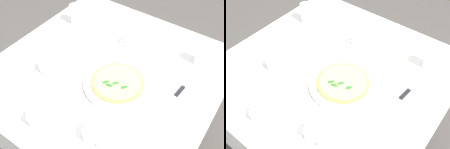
# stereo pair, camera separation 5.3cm
# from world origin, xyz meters

# --- Properties ---
(ground_plane) EXTENTS (8.00, 8.00, 0.00)m
(ground_plane) POSITION_xyz_m (0.00, 0.00, 0.00)
(ground_plane) COLOR #4C4742
(dining_table) EXTENTS (1.14, 1.14, 0.75)m
(dining_table) POSITION_xyz_m (0.00, 0.00, 0.62)
(dining_table) COLOR white
(dining_table) RESTS_ON ground_plane
(pizza_plate) EXTENTS (0.34, 0.34, 0.02)m
(pizza_plate) POSITION_xyz_m (-0.06, -0.11, 0.76)
(pizza_plate) COLOR white
(pizza_plate) RESTS_ON dining_table
(pizza) EXTENTS (0.26, 0.26, 0.02)m
(pizza) POSITION_xyz_m (-0.06, -0.11, 0.77)
(pizza) COLOR tan
(pizza) RESTS_ON pizza_plate
(coffee_cup_near_right) EXTENTS (0.13, 0.13, 0.07)m
(coffee_cup_near_right) POSITION_xyz_m (-0.44, 0.06, 0.78)
(coffee_cup_near_right) COLOR white
(coffee_cup_near_right) RESTS_ON dining_table
(coffee_cup_far_left) EXTENTS (0.13, 0.13, 0.06)m
(coffee_cup_far_left) POSITION_xyz_m (0.24, 0.01, 0.77)
(coffee_cup_far_left) COLOR white
(coffee_cup_far_left) RESTS_ON dining_table
(coffee_cup_near_left) EXTENTS (0.13, 0.13, 0.06)m
(coffee_cup_near_left) POSITION_xyz_m (-0.37, -0.19, 0.77)
(coffee_cup_near_left) COLOR white
(coffee_cup_near_left) RESTS_ON dining_table
(coffee_cup_right_edge) EXTENTS (0.13, 0.13, 0.07)m
(coffee_cup_right_edge) POSITION_xyz_m (-0.19, 0.24, 0.78)
(coffee_cup_right_edge) COLOR white
(coffee_cup_right_edge) RESTS_ON dining_table
(water_glass_far_right) EXTENTS (0.07, 0.07, 0.10)m
(water_glass_far_right) POSITION_xyz_m (0.33, -0.38, 0.79)
(water_glass_far_right) COLOR white
(water_glass_far_right) RESTS_ON dining_table
(water_glass_center_back) EXTENTS (0.07, 0.07, 0.13)m
(water_glass_center_back) POSITION_xyz_m (0.23, 0.40, 0.80)
(water_glass_center_back) COLOR white
(water_glass_center_back) RESTS_ON dining_table
(napkin_folded) EXTENTS (0.24, 0.16, 0.02)m
(napkin_folded) POSITION_xyz_m (0.11, -0.39, 0.76)
(napkin_folded) COLOR white
(napkin_folded) RESTS_ON dining_table
(dinner_knife) EXTENTS (0.20, 0.04, 0.01)m
(dinner_knife) POSITION_xyz_m (0.11, -0.39, 0.77)
(dinner_knife) COLOR silver
(dinner_knife) RESTS_ON napkin_folded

